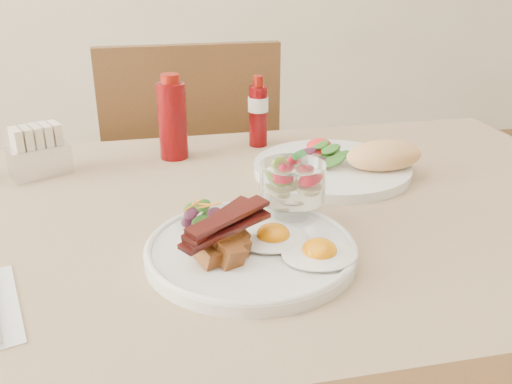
% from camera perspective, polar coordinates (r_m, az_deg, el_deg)
% --- Properties ---
extents(table, '(1.33, 0.88, 0.75)m').
position_cam_1_polar(table, '(0.89, -2.34, -8.34)').
color(table, brown).
rests_on(table, ground).
extents(chair_far, '(0.42, 0.42, 0.93)m').
position_cam_1_polar(chair_far, '(1.54, -6.55, 0.04)').
color(chair_far, brown).
rests_on(chair_far, ground).
extents(main_plate, '(0.28, 0.28, 0.02)m').
position_cam_1_polar(main_plate, '(0.76, -0.53, -5.93)').
color(main_plate, white).
rests_on(main_plate, table).
extents(fried_eggs, '(0.16, 0.16, 0.03)m').
position_cam_1_polar(fried_eggs, '(0.74, 3.98, -5.24)').
color(fried_eggs, white).
rests_on(fried_eggs, main_plate).
extents(bacon_potato_pile, '(0.12, 0.10, 0.06)m').
position_cam_1_polar(bacon_potato_pile, '(0.72, -3.21, -4.52)').
color(bacon_potato_pile, brown).
rests_on(bacon_potato_pile, main_plate).
extents(side_salad, '(0.07, 0.06, 0.04)m').
position_cam_1_polar(side_salad, '(0.80, -5.41, -2.52)').
color(side_salad, '#194713').
rests_on(side_salad, main_plate).
extents(fruit_cup, '(0.09, 0.09, 0.10)m').
position_cam_1_polar(fruit_cup, '(0.82, 3.66, 0.98)').
color(fruit_cup, white).
rests_on(fruit_cup, main_plate).
extents(second_plate, '(0.29, 0.28, 0.07)m').
position_cam_1_polar(second_plate, '(1.04, 8.79, 2.81)').
color(second_plate, white).
rests_on(second_plate, table).
extents(ketchup_bottle, '(0.07, 0.07, 0.16)m').
position_cam_1_polar(ketchup_bottle, '(1.10, -8.35, 7.20)').
color(ketchup_bottle, '#5F0508').
rests_on(ketchup_bottle, table).
extents(hot_sauce_bottle, '(0.04, 0.04, 0.14)m').
position_cam_1_polar(hot_sauce_bottle, '(1.16, 0.21, 7.97)').
color(hot_sauce_bottle, '#5F0508').
rests_on(hot_sauce_bottle, table).
extents(sugar_caddy, '(0.11, 0.09, 0.09)m').
position_cam_1_polar(sugar_caddy, '(1.08, -20.89, 3.59)').
color(sugar_caddy, silver).
rests_on(sugar_caddy, table).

